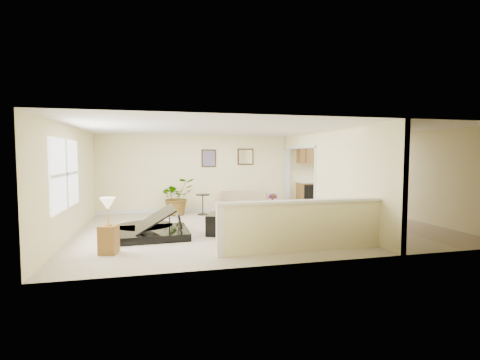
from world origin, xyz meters
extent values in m
plane|color=beige|center=(0.00, 0.00, 0.00)|extent=(9.00, 9.00, 0.00)
cube|color=beige|center=(0.00, 3.00, 1.25)|extent=(9.00, 0.04, 2.50)
cube|color=beige|center=(0.00, -3.00, 1.25)|extent=(9.00, 0.04, 2.50)
cube|color=beige|center=(-4.50, 0.00, 1.25)|extent=(0.04, 6.00, 2.50)
cube|color=beige|center=(4.50, 0.00, 1.25)|extent=(0.04, 6.00, 2.50)
cube|color=silver|center=(0.00, 0.00, 2.50)|extent=(9.00, 6.00, 0.04)
cube|color=#9B8A69|center=(3.15, 0.00, 0.00)|extent=(2.70, 6.00, 0.01)
cube|color=beige|center=(1.80, -1.20, 1.25)|extent=(0.12, 3.60, 2.50)
cube|color=beige|center=(1.80, 1.77, 2.30)|extent=(0.12, 2.35, 0.40)
cube|color=beige|center=(0.15, -2.30, 0.47)|extent=(3.30, 0.12, 0.95)
cube|color=silver|center=(0.15, -2.30, 0.96)|extent=(3.40, 0.22, 0.05)
cube|color=silver|center=(-1.50, -2.30, 0.50)|extent=(0.14, 0.14, 1.00)
cube|color=white|center=(-4.49, -0.50, 1.45)|extent=(0.05, 2.15, 1.45)
cube|color=#342013|center=(-0.95, 2.98, 1.75)|extent=(0.48, 0.03, 0.58)
cube|color=#7E506A|center=(-0.95, 2.96, 1.75)|extent=(0.40, 0.01, 0.50)
cube|color=#342013|center=(0.30, 2.98, 1.80)|extent=(0.55, 0.03, 0.55)
cube|color=white|center=(0.30, 2.96, 1.80)|extent=(0.46, 0.01, 0.46)
cube|color=olive|center=(3.30, 2.70, 0.45)|extent=(2.30, 0.60, 0.90)
cube|color=white|center=(3.30, 2.70, 0.92)|extent=(2.36, 0.65, 0.04)
cube|color=black|center=(2.50, 2.69, 0.43)|extent=(0.60, 0.60, 0.84)
cube|color=olive|center=(3.30, 2.82, 1.95)|extent=(2.30, 0.35, 0.75)
cube|color=black|center=(-2.74, -0.44, 0.84)|extent=(1.65, 1.45, 0.33)
cylinder|color=black|center=(-2.90, 0.16, 0.84)|extent=(1.36, 1.36, 0.33)
cube|color=white|center=(-1.80, -0.44, 0.80)|extent=(0.30, 1.10, 0.02)
cube|color=black|center=(-2.85, -0.33, 1.14)|extent=(1.31, 1.32, 0.74)
cube|color=black|center=(-1.28, -0.46, 0.24)|extent=(0.58, 0.79, 0.47)
cube|color=#9E8064|center=(0.02, 2.29, 0.21)|extent=(1.72, 1.39, 0.42)
cube|color=#9E8064|center=(0.02, 2.62, 0.64)|extent=(1.46, 0.79, 0.44)
cube|color=#9E8064|center=(-0.64, 2.29, 0.50)|extent=(0.51, 0.85, 0.16)
cube|color=#9E8064|center=(0.68, 2.29, 0.50)|extent=(0.51, 0.85, 0.16)
cylinder|color=black|center=(-1.25, 2.26, 0.01)|extent=(0.32, 0.32, 0.03)
cylinder|color=black|center=(-1.25, 2.26, 0.32)|extent=(0.03, 0.03, 0.62)
cylinder|color=black|center=(-1.25, 2.26, 0.63)|extent=(0.44, 0.44, 0.03)
cylinder|color=black|center=(-2.03, 2.43, 0.11)|extent=(0.33, 0.33, 0.23)
imported|color=#174F18|center=(-2.03, 2.43, 0.57)|extent=(1.31, 1.25, 1.15)
cylinder|color=black|center=(1.00, 2.19, 0.11)|extent=(0.31, 0.31, 0.22)
imported|color=#174F18|center=(1.00, 2.19, 0.30)|extent=(0.43, 0.43, 0.61)
cube|color=olive|center=(-3.50, -1.62, 0.27)|extent=(0.37, 0.37, 0.53)
cylinder|color=gold|center=(-3.50, -1.62, 0.54)|extent=(0.14, 0.14, 0.02)
cylinder|color=gold|center=(-3.50, -1.62, 0.72)|extent=(0.03, 0.03, 0.36)
cone|color=#FCEECD|center=(-3.50, -1.62, 0.94)|extent=(0.28, 0.28, 0.23)
camera|label=1|loc=(-2.57, -8.43, 1.83)|focal=26.00mm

